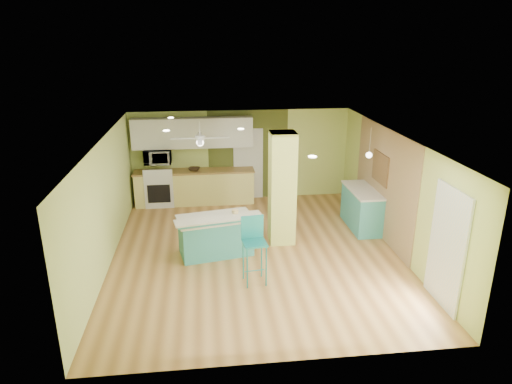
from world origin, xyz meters
The scene contains 23 objects.
floor centered at (0.00, 0.00, -0.01)m, with size 6.00×7.00×0.01m, color #956334.
ceiling centered at (0.00, 0.00, 2.50)m, with size 6.00×7.00×0.01m, color white.
wall_back centered at (0.00, 3.50, 1.25)m, with size 6.00×0.01×2.50m, color #C0D270.
wall_front centered at (0.00, -3.50, 1.25)m, with size 6.00×0.01×2.50m, color #C0D270.
wall_left centered at (-3.00, 0.00, 1.25)m, with size 0.01×7.00×2.50m, color #C0D270.
wall_right centered at (3.00, 0.00, 1.25)m, with size 0.01×7.00×2.50m, color #C0D270.
wood_panel centered at (2.99, 0.60, 1.25)m, with size 0.02×3.40×2.50m, color #8E6F51.
olive_accent centered at (0.20, 3.49, 1.25)m, with size 2.20×0.02×2.50m, color #4B5321.
interior_door centered at (0.20, 3.46, 1.00)m, with size 0.82×0.05×2.00m, color silver.
french_door centered at (2.97, -2.30, 1.05)m, with size 0.04×1.08×2.10m, color white.
column centered at (0.65, 0.50, 1.25)m, with size 0.55×0.55×2.50m, color #C1CB5E.
kitchen_run centered at (-1.30, 3.20, 0.47)m, with size 3.25×0.63×0.94m.
stove centered at (-2.25, 3.19, 0.46)m, with size 0.76×0.66×1.08m.
upper_cabinets centered at (-1.30, 3.32, 1.95)m, with size 3.20×0.34×0.80m, color silver.
microwave centered at (-2.25, 3.20, 1.35)m, with size 0.70×0.48×0.39m, color silver.
ceiling_fan centered at (-1.10, 2.00, 2.08)m, with size 1.41×1.41×0.61m.
pendant_lamp centered at (2.65, 0.75, 1.88)m, with size 0.14×0.14×0.69m.
wall_decor centered at (2.96, 0.80, 1.55)m, with size 0.03×0.90×0.70m, color brown.
peninsula centered at (-0.83, 0.03, 0.44)m, with size 1.82×1.25×0.95m.
bar_stool centered at (-0.16, -1.17, 0.86)m, with size 0.47×0.47×1.28m.
side_counter centered at (2.70, 1.06, 0.48)m, with size 0.64×1.50×0.96m.
fruit_bowl centered at (-1.30, 3.18, 0.98)m, with size 0.32×0.32×0.08m, color #362516.
canister centered at (-0.42, -0.07, 0.92)m, with size 0.14×0.14×0.19m, color gold.
Camera 1 is at (-1.00, -8.79, 4.43)m, focal length 32.00 mm.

